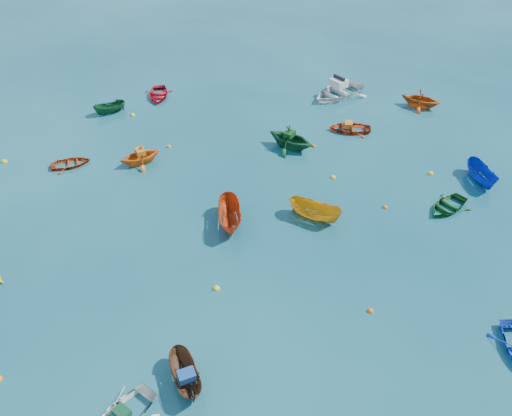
# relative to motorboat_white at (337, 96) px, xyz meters

# --- Properties ---
(ground) EXTENTS (160.00, 160.00, 0.00)m
(ground) POSITION_rel_motorboat_white_xyz_m (-4.77, -20.72, 0.00)
(ground) COLOR #0A3E4F
(ground) RESTS_ON ground
(sampan_brown_mid) EXTENTS (2.19, 2.86, 1.05)m
(sampan_brown_mid) POSITION_rel_motorboat_white_xyz_m (-6.27, -26.72, 0.00)
(sampan_brown_mid) COLOR brown
(sampan_brown_mid) RESTS_ON ground
(dinghy_orange_w) EXTENTS (3.47, 3.39, 1.39)m
(dinghy_orange_w) POSITION_rel_motorboat_white_xyz_m (-12.81, -11.40, 0.00)
(dinghy_orange_w) COLOR orange
(dinghy_orange_w) RESTS_ON ground
(sampan_yellow_mid) EXTENTS (3.33, 2.23, 1.20)m
(sampan_yellow_mid) POSITION_rel_motorboat_white_xyz_m (-1.46, -15.77, 0.00)
(sampan_yellow_mid) COLOR orange
(sampan_yellow_mid) RESTS_ON ground
(dinghy_green_e) EXTENTS (3.40, 3.44, 0.59)m
(dinghy_green_e) POSITION_rel_motorboat_white_xyz_m (6.13, -13.99, 0.00)
(dinghy_green_e) COLOR #114914
(dinghy_green_e) RESTS_ON ground
(dinghy_red_nw) EXTENTS (3.04, 2.72, 0.52)m
(dinghy_red_nw) POSITION_rel_motorboat_white_xyz_m (-17.24, -12.19, 0.00)
(dinghy_red_nw) COLOR #A5350D
(dinghy_red_nw) RESTS_ON ground
(sampan_orange_n) EXTENTS (1.95, 3.58, 1.31)m
(sampan_orange_n) POSITION_rel_motorboat_white_xyz_m (-6.07, -16.80, 0.00)
(sampan_orange_n) COLOR #BE3B11
(sampan_orange_n) RESTS_ON ground
(dinghy_green_n) EXTENTS (4.18, 3.98, 1.71)m
(dinghy_green_n) POSITION_rel_motorboat_white_xyz_m (-3.28, -8.37, 0.00)
(dinghy_green_n) COLOR #114B26
(dinghy_green_n) RESTS_ON ground
(dinghy_red_ne) EXTENTS (3.02, 2.19, 0.62)m
(dinghy_red_ne) POSITION_rel_motorboat_white_xyz_m (0.78, -5.53, 0.00)
(dinghy_red_ne) COLOR #BD340F
(dinghy_red_ne) RESTS_ON ground
(sampan_blue_far) EXTENTS (1.82, 3.17, 1.16)m
(sampan_blue_far) POSITION_rel_motorboat_white_xyz_m (8.62, -10.95, 0.00)
(sampan_blue_far) COLOR #0D2AA8
(sampan_blue_far) RESTS_ON ground
(dinghy_red_far) EXTENTS (2.89, 3.56, 0.65)m
(dinghy_red_far) POSITION_rel_motorboat_white_xyz_m (-14.29, -1.85, 0.00)
(dinghy_red_far) COLOR red
(dinghy_red_far) RESTS_ON ground
(dinghy_orange_far) EXTENTS (3.64, 3.40, 1.54)m
(dinghy_orange_far) POSITION_rel_motorboat_white_xyz_m (6.31, -1.17, 0.00)
(dinghy_orange_far) COLOR #B94E11
(dinghy_orange_far) RESTS_ON ground
(sampan_green_far) EXTENTS (2.51, 2.20, 0.95)m
(sampan_green_far) POSITION_rel_motorboat_white_xyz_m (-17.18, -4.92, 0.00)
(sampan_green_far) COLOR #104622
(sampan_green_far) RESTS_ON ground
(motorboat_white) EXTENTS (5.77, 5.76, 1.59)m
(motorboat_white) POSITION_rel_motorboat_white_xyz_m (0.00, 0.00, 0.00)
(motorboat_white) COLOR silver
(motorboat_white) RESTS_ON ground
(tarp_green_a) EXTENTS (0.75, 0.70, 0.29)m
(tarp_green_a) POSITION_rel_motorboat_white_xyz_m (-8.30, -28.50, 0.45)
(tarp_green_a) COLOR #104224
(tarp_green_a) RESTS_ON dinghy_white_near
(tarp_blue_a) EXTENTS (0.84, 0.77, 0.33)m
(tarp_blue_a) POSITION_rel_motorboat_white_xyz_m (-6.20, -26.85, 0.69)
(tarp_blue_a) COLOR navy
(tarp_blue_a) RESTS_ON sampan_brown_mid
(tarp_orange_a) EXTENTS (0.85, 0.89, 0.34)m
(tarp_orange_a) POSITION_rel_motorboat_white_xyz_m (-12.77, -11.37, 0.86)
(tarp_orange_a) COLOR orange
(tarp_orange_a) RESTS_ON dinghy_orange_w
(tarp_green_b) EXTENTS (0.83, 0.91, 0.36)m
(tarp_green_b) POSITION_rel_motorboat_white_xyz_m (-3.37, -8.33, 1.04)
(tarp_green_b) COLOR #0F3F13
(tarp_green_b) RESTS_ON dinghy_green_n
(tarp_orange_b) EXTENTS (0.56, 0.73, 0.35)m
(tarp_orange_b) POSITION_rel_motorboat_white_xyz_m (0.68, -5.53, 0.48)
(tarp_orange_b) COLOR orange
(tarp_orange_b) RESTS_ON dinghy_red_ne
(buoy_ye_a) EXTENTS (0.33, 0.33, 0.33)m
(buoy_ye_a) POSITION_rel_motorboat_white_xyz_m (-5.99, -21.64, 0.00)
(buoy_ye_a) COLOR yellow
(buoy_ye_a) RESTS_ON ground
(buoy_or_b) EXTENTS (0.30, 0.30, 0.30)m
(buoy_or_b) POSITION_rel_motorboat_white_xyz_m (1.26, -22.18, 0.00)
(buoy_or_b) COLOR #FC620D
(buoy_or_b) RESTS_ON ground
(buoy_ye_b) EXTENTS (0.38, 0.38, 0.38)m
(buoy_ye_b) POSITION_rel_motorboat_white_xyz_m (-21.76, -12.31, 0.00)
(buoy_ye_b) COLOR yellow
(buoy_ye_b) RESTS_ON ground
(buoy_or_c) EXTENTS (0.32, 0.32, 0.32)m
(buoy_or_c) POSITION_rel_motorboat_white_xyz_m (-11.53, -9.25, 0.00)
(buoy_or_c) COLOR orange
(buoy_or_c) RESTS_ON ground
(buoy_ye_c) EXTENTS (0.34, 0.34, 0.34)m
(buoy_ye_c) POSITION_rel_motorboat_white_xyz_m (-0.39, -11.62, 0.00)
(buoy_ye_c) COLOR yellow
(buoy_ye_c) RESTS_ON ground
(buoy_or_d) EXTENTS (0.31, 0.31, 0.31)m
(buoy_or_d) POSITION_rel_motorboat_white_xyz_m (2.59, -14.32, 0.00)
(buoy_or_d) COLOR #FF660D
(buoy_or_d) RESTS_ON ground
(buoy_ye_d) EXTENTS (0.35, 0.35, 0.35)m
(buoy_ye_d) POSITION_rel_motorboat_white_xyz_m (-15.40, -5.13, 0.00)
(buoy_ye_d) COLOR yellow
(buoy_ye_d) RESTS_ON ground
(buoy_or_e) EXTENTS (0.31, 0.31, 0.31)m
(buoy_or_e) POSITION_rel_motorboat_white_xyz_m (-1.70, -8.02, 0.00)
(buoy_or_e) COLOR #D0580B
(buoy_or_e) RESTS_ON ground
(buoy_ye_e) EXTENTS (0.36, 0.36, 0.36)m
(buoy_ye_e) POSITION_rel_motorboat_white_xyz_m (5.74, -10.50, 0.00)
(buoy_ye_e) COLOR yellow
(buoy_ye_e) RESTS_ON ground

